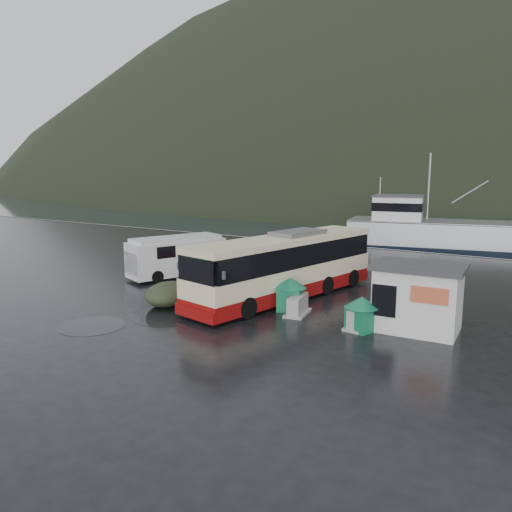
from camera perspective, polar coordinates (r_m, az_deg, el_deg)
The scene contains 13 objects.
ground at distance 25.40m, azimuth -3.23°, elevation -4.99°, with size 160.00×160.00×0.00m, color black.
harbor_water at distance 130.93m, azimuth 26.00°, elevation 6.09°, with size 300.00×180.00×0.02m, color black.
quay_edge at distance 42.95m, azimuth 12.39°, elevation 0.96°, with size 160.00×0.60×1.50m, color #999993.
coach_bus at distance 25.75m, azimuth 3.34°, elevation -4.78°, with size 3.02×12.06×3.41m, color beige, non-canonical shape.
white_van at distance 31.03m, azimuth -8.99°, elevation -2.34°, with size 2.07×6.00×2.51m, color silver, non-canonical shape.
waste_bin_left at distance 23.56m, azimuth 3.87°, elevation -6.19°, with size 1.11×1.11×1.56m, color #126944, non-canonical shape.
waste_bin_right at distance 21.07m, azimuth 11.90°, elevation -8.35°, with size 1.03×1.03×1.43m, color #126944, non-canonical shape.
dome_tent at distance 24.71m, azimuth -10.00°, elevation -5.55°, with size 2.05×2.87×1.13m, color #2C331F, non-canonical shape.
ticket_kiosk at distance 21.73m, azimuth 17.81°, elevation -8.05°, with size 3.52×2.67×2.75m, color silver, non-canonical shape.
jersey_barrier_a at distance 22.95m, azimuth 4.76°, elevation -6.64°, with size 0.88×1.75×0.88m, color #999993, non-canonical shape.
jersey_barrier_b at distance 21.43m, azimuth 11.95°, elevation -8.04°, with size 0.89×1.77×0.89m, color #999993, non-canonical shape.
fishing_trawler at distance 50.02m, azimuth 21.87°, elevation 1.72°, with size 23.06×5.08×9.23m, color silver, non-canonical shape.
puddles at distance 22.80m, azimuth -12.23°, elevation -6.93°, with size 5.15×6.47×0.01m.
Camera 1 is at (14.24, -19.99, 6.54)m, focal length 35.00 mm.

